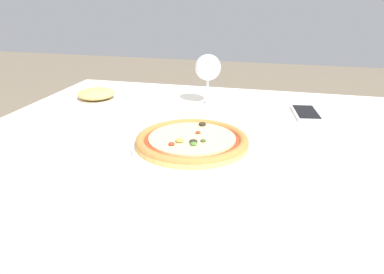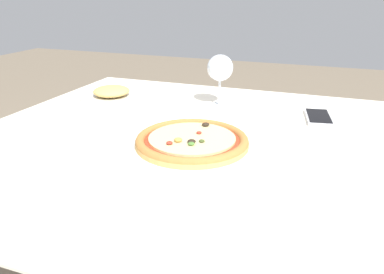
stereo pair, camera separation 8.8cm
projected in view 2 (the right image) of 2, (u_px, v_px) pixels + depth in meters
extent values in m
cube|color=brown|center=(193.00, 147.00, 0.96)|extent=(1.07, 0.97, 0.04)
cube|color=white|center=(193.00, 139.00, 0.96)|extent=(1.17, 1.07, 0.01)
cylinder|color=brown|center=(124.00, 171.00, 1.62)|extent=(0.06, 0.06, 0.68)
cylinder|color=brown|center=(361.00, 213.00, 1.31)|extent=(0.06, 0.06, 0.68)
cylinder|color=white|center=(192.00, 147.00, 0.89)|extent=(0.29, 0.29, 0.01)
cylinder|color=tan|center=(192.00, 142.00, 0.89)|extent=(0.27, 0.27, 0.01)
torus|color=#B27538|center=(192.00, 140.00, 0.88)|extent=(0.27, 0.27, 0.02)
cylinder|color=#BC381E|center=(192.00, 140.00, 0.88)|extent=(0.22, 0.22, 0.00)
cylinder|color=beige|center=(192.00, 138.00, 0.88)|extent=(0.21, 0.21, 0.00)
ellipsoid|color=#A83323|center=(169.00, 143.00, 0.84)|extent=(0.01, 0.01, 0.01)
ellipsoid|color=#425123|center=(202.00, 141.00, 0.85)|extent=(0.01, 0.01, 0.01)
ellipsoid|color=#2D2319|center=(206.00, 124.00, 0.95)|extent=(0.02, 0.02, 0.01)
ellipsoid|color=#2D2319|center=(192.00, 141.00, 0.84)|extent=(0.02, 0.02, 0.01)
ellipsoid|color=#4C7A33|center=(191.00, 144.00, 0.83)|extent=(0.02, 0.02, 0.01)
ellipsoid|color=#A83323|center=(199.00, 133.00, 0.90)|extent=(0.01, 0.01, 0.01)
ellipsoid|color=#BC9342|center=(177.00, 140.00, 0.85)|extent=(0.02, 0.02, 0.01)
cube|color=silver|center=(6.00, 172.00, 0.77)|extent=(0.03, 0.02, 0.00)
cube|color=silver|center=(15.00, 165.00, 0.80)|extent=(0.01, 0.04, 0.00)
cube|color=silver|center=(18.00, 166.00, 0.80)|extent=(0.01, 0.04, 0.00)
cube|color=silver|center=(20.00, 167.00, 0.79)|extent=(0.01, 0.04, 0.00)
cube|color=silver|center=(22.00, 168.00, 0.79)|extent=(0.01, 0.04, 0.00)
cylinder|color=silver|center=(219.00, 105.00, 1.22)|extent=(0.07, 0.07, 0.00)
cylinder|color=silver|center=(219.00, 92.00, 1.20)|extent=(0.01, 0.01, 0.09)
sphere|color=silver|center=(220.00, 68.00, 1.17)|extent=(0.08, 0.08, 0.08)
cube|color=white|center=(318.00, 117.00, 1.09)|extent=(0.09, 0.15, 0.01)
cube|color=black|center=(319.00, 116.00, 1.09)|extent=(0.08, 0.14, 0.00)
cylinder|color=white|center=(112.00, 97.00, 1.29)|extent=(0.21, 0.21, 0.01)
ellipsoid|color=tan|center=(111.00, 91.00, 1.28)|extent=(0.12, 0.12, 0.03)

